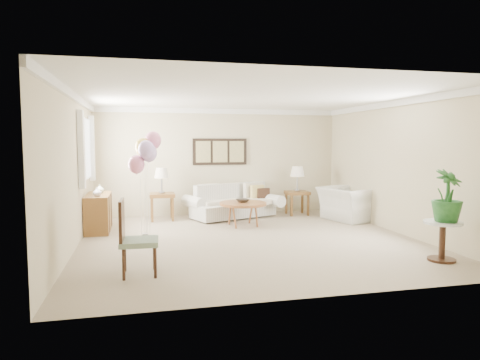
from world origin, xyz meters
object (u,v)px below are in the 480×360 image
Objects in this scene: coffee_table at (243,204)px; balloon_cluster at (146,151)px; accent_chair at (133,236)px; armchair at (348,204)px.

balloon_cluster reaches higher than coffee_table.
accent_chair is 2.51m from balloon_cluster.
coffee_table is 0.98× the size of accent_chair.
balloon_cluster is at bearing -160.25° from coffee_table.
accent_chair is at bearing -126.65° from coffee_table.
balloon_cluster is at bearing 84.81° from accent_chair.
balloon_cluster reaches higher than accent_chair.
armchair is (2.51, 0.12, -0.09)m from coffee_table.
armchair is 4.76m from balloon_cluster.
coffee_table is at bearing 19.75° from balloon_cluster.
coffee_table is 2.42m from balloon_cluster.
accent_chair is (-4.73, -3.10, 0.16)m from armchair.
coffee_table is 0.50× the size of balloon_cluster.
accent_chair reaches higher than armchair.
coffee_table is at bearing 53.35° from accent_chair.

